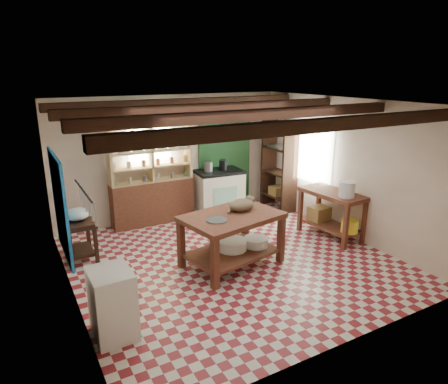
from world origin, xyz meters
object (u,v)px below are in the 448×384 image
work_table (232,240)px  right_counter (331,214)px  prep_table (80,240)px  white_cabinet (112,304)px  cat (242,205)px  stove (219,192)px

work_table → right_counter: size_ratio=1.23×
prep_table → white_cabinet: white_cabinet is taller
cat → prep_table: bearing=131.5°
work_table → white_cabinet: bearing=-167.5°
stove → cat: cat is taller
prep_table → white_cabinet: (-0.02, -2.28, 0.07)m
work_table → white_cabinet: 2.34m
work_table → stove: 2.48m
work_table → stove: size_ratio=1.52×
white_cabinet → right_counter: size_ratio=0.68×
white_cabinet → cat: (2.39, 1.01, 0.54)m
white_cabinet → cat: cat is taller
white_cabinet → prep_table: bearing=88.9°
prep_table → cat: (2.37, -1.27, 0.60)m
white_cabinet → stove: bearing=44.7°
prep_table → right_counter: bearing=-17.0°
stove → prep_table: size_ratio=1.40×
prep_table → work_table: bearing=-33.4°
stove → cat: 2.35m
work_table → white_cabinet: work_table is taller
work_table → prep_table: (-2.14, 1.36, -0.07)m
prep_table → right_counter: (4.38, -1.27, 0.09)m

